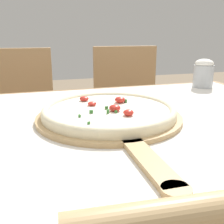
{
  "coord_description": "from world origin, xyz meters",
  "views": [
    {
      "loc": [
        -0.26,
        -0.67,
        1.01
      ],
      "look_at": [
        -0.06,
        0.02,
        0.79
      ],
      "focal_mm": 45.0,
      "sensor_mm": 36.0,
      "label": 1
    }
  ],
  "objects_px": {
    "pizza": "(109,111)",
    "flour_cup": "(203,73)",
    "chair_right": "(128,112)",
    "chair_left": "(19,121)",
    "rolling_pin": "(190,216)",
    "pizza_peel": "(111,119)"
  },
  "relations": [
    {
      "from": "pizza",
      "to": "flour_cup",
      "type": "relative_size",
      "value": 3.07
    },
    {
      "from": "chair_right",
      "to": "flour_cup",
      "type": "xyz_separation_m",
      "value": [
        0.18,
        -0.47,
        0.3
      ]
    },
    {
      "from": "chair_left",
      "to": "rolling_pin",
      "type": "bearing_deg",
      "value": -73.52
    },
    {
      "from": "rolling_pin",
      "to": "pizza_peel",
      "type": "bearing_deg",
      "value": 86.7
    },
    {
      "from": "rolling_pin",
      "to": "chair_right",
      "type": "height_order",
      "value": "chair_right"
    },
    {
      "from": "chair_left",
      "to": "chair_right",
      "type": "relative_size",
      "value": 1.0
    },
    {
      "from": "pizza_peel",
      "to": "chair_right",
      "type": "height_order",
      "value": "chair_right"
    },
    {
      "from": "pizza",
      "to": "pizza_peel",
      "type": "bearing_deg",
      "value": -90.26
    },
    {
      "from": "chair_left",
      "to": "chair_right",
      "type": "height_order",
      "value": "same"
    },
    {
      "from": "pizza",
      "to": "flour_cup",
      "type": "height_order",
      "value": "flour_cup"
    },
    {
      "from": "pizza_peel",
      "to": "flour_cup",
      "type": "relative_size",
      "value": 5.07
    },
    {
      "from": "chair_left",
      "to": "pizza",
      "type": "bearing_deg",
      "value": -65.27
    },
    {
      "from": "pizza",
      "to": "flour_cup",
      "type": "distance_m",
      "value": 0.6
    },
    {
      "from": "pizza",
      "to": "chair_left",
      "type": "height_order",
      "value": "chair_left"
    },
    {
      "from": "flour_cup",
      "to": "pizza",
      "type": "bearing_deg",
      "value": -147.83
    },
    {
      "from": "flour_cup",
      "to": "chair_left",
      "type": "bearing_deg",
      "value": 149.4
    },
    {
      "from": "pizza_peel",
      "to": "rolling_pin",
      "type": "height_order",
      "value": "rolling_pin"
    },
    {
      "from": "chair_left",
      "to": "chair_right",
      "type": "bearing_deg",
      "value": 4.76
    },
    {
      "from": "chair_right",
      "to": "rolling_pin",
      "type": "bearing_deg",
      "value": -100.79
    },
    {
      "from": "rolling_pin",
      "to": "flour_cup",
      "type": "distance_m",
      "value": 0.96
    },
    {
      "from": "rolling_pin",
      "to": "chair_left",
      "type": "bearing_deg",
      "value": 101.72
    },
    {
      "from": "rolling_pin",
      "to": "chair_left",
      "type": "relative_size",
      "value": 0.45
    }
  ]
}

